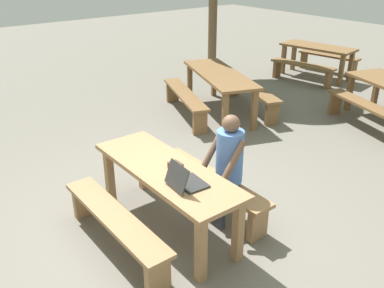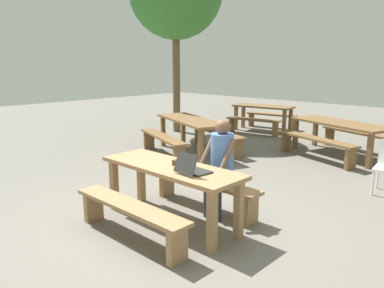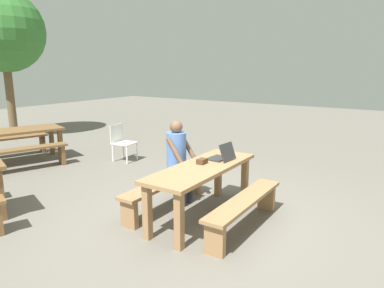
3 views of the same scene
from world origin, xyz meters
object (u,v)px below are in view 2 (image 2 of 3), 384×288
laptop (192,168)px  picnic_table_rear (340,127)px  small_pouch (179,163)px  picnic_table_front (171,175)px  picnic_table_mid (263,110)px  person_seated (220,162)px  picnic_table_distant (191,124)px

laptop → picnic_table_rear: (-0.34, 4.99, -0.17)m
small_pouch → picnic_table_rear: 4.87m
picnic_table_front → small_pouch: small_pouch is taller
laptop → picnic_table_front: bearing=-3.9°
laptop → picnic_table_mid: size_ratio=0.20×
picnic_table_rear → laptop: bearing=-67.7°
person_seated → picnic_table_mid: bearing=118.2°
small_pouch → picnic_table_distant: (-2.48, 2.80, -0.13)m
laptop → small_pouch: 0.36m
picnic_table_front → small_pouch: 0.19m
person_seated → picnic_table_rear: (-0.20, 4.32, -0.10)m
person_seated → picnic_table_distant: bearing=140.0°
laptop → picnic_table_mid: 7.17m
laptop → picnic_table_mid: (-3.22, 6.41, -0.19)m
laptop → person_seated: size_ratio=0.28×
laptop → picnic_table_rear: bearing=-81.7°
picnic_table_front → small_pouch: (0.09, 0.06, 0.16)m
laptop → picnic_table_rear: size_ratio=0.15×
picnic_table_front → picnic_table_mid: size_ratio=1.09×
picnic_table_front → laptop: size_ratio=5.46×
picnic_table_mid → picnic_table_distant: (0.40, -3.49, 0.04)m
small_pouch → person_seated: size_ratio=0.11×
picnic_table_front → picnic_table_distant: bearing=129.9°
person_seated → picnic_table_rear: bearing=92.7°
picnic_table_front → small_pouch: size_ratio=13.63×
picnic_table_front → picnic_table_rear: size_ratio=0.84×
picnic_table_front → person_seated: 0.68m
person_seated → picnic_table_distant: (-2.68, 2.25, -0.08)m
picnic_table_rear → small_pouch: bearing=-71.6°
person_seated → picnic_table_front: bearing=-116.1°
picnic_table_mid → picnic_table_rear: bearing=-34.7°
small_pouch → picnic_table_distant: small_pouch is taller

